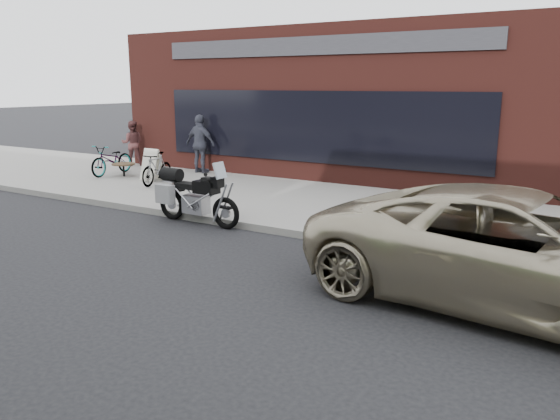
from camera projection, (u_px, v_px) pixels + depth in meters
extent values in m
plane|color=black|center=(129.00, 306.00, 7.25)|extent=(120.00, 120.00, 0.00)
cube|color=gray|center=(346.00, 204.00, 13.08)|extent=(44.00, 6.00, 0.15)
cube|color=#4C1E18|center=(377.00, 102.00, 19.45)|extent=(14.00, 10.00, 4.50)
cube|color=black|center=(311.00, 127.00, 15.36)|extent=(10.00, 0.08, 2.00)
cube|color=#2D2D32|center=(312.00, 46.00, 14.87)|extent=(10.00, 0.08, 0.50)
torus|color=black|center=(172.00, 205.00, 11.83)|extent=(0.67, 0.13, 0.67)
torus|color=black|center=(226.00, 213.00, 11.04)|extent=(0.67, 0.13, 0.67)
cube|color=#B7B7BC|center=(196.00, 204.00, 11.44)|extent=(0.56, 0.32, 0.38)
cube|color=black|center=(206.00, 187.00, 11.19)|extent=(0.51, 0.34, 0.26)
cube|color=black|center=(188.00, 186.00, 11.46)|extent=(0.56, 0.30, 0.12)
cube|color=black|center=(176.00, 188.00, 11.66)|extent=(0.31, 0.23, 0.14)
cube|color=black|center=(217.00, 182.00, 11.00)|extent=(0.19, 0.25, 0.22)
cube|color=silver|center=(220.00, 170.00, 10.91)|extent=(0.15, 0.30, 0.33)
cylinder|color=black|center=(215.00, 179.00, 11.02)|extent=(0.06, 0.70, 0.03)
cube|color=#B7B7BC|center=(172.00, 181.00, 11.69)|extent=(0.29, 0.31, 0.03)
cube|color=gray|center=(165.00, 194.00, 11.52)|extent=(0.42, 0.19, 0.40)
cylinder|color=black|center=(172.00, 174.00, 11.66)|extent=(0.49, 0.30, 0.28)
cylinder|color=#B7B7BC|center=(187.00, 204.00, 11.80)|extent=(0.55, 0.10, 0.19)
imported|color=tan|center=(521.00, 251.00, 7.04)|extent=(5.80, 3.14, 1.54)
imported|color=gray|center=(112.00, 160.00, 16.73)|extent=(0.82, 1.83, 0.93)
imported|color=gray|center=(157.00, 169.00, 15.10)|extent=(0.69, 1.53, 0.89)
cube|color=silver|center=(149.00, 165.00, 15.65)|extent=(0.60, 0.33, 0.92)
cube|color=silver|center=(156.00, 164.00, 15.85)|extent=(0.60, 0.33, 0.92)
cylinder|color=black|center=(124.00, 170.00, 16.49)|extent=(0.06, 0.06, 0.35)
cylinder|color=#4E3A24|center=(123.00, 164.00, 16.45)|extent=(0.69, 0.69, 0.04)
imported|color=#4E2A2A|center=(132.00, 143.00, 18.56)|extent=(0.94, 0.91, 1.52)
imported|color=#383A47|center=(200.00, 144.00, 17.00)|extent=(1.07, 0.45, 1.82)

